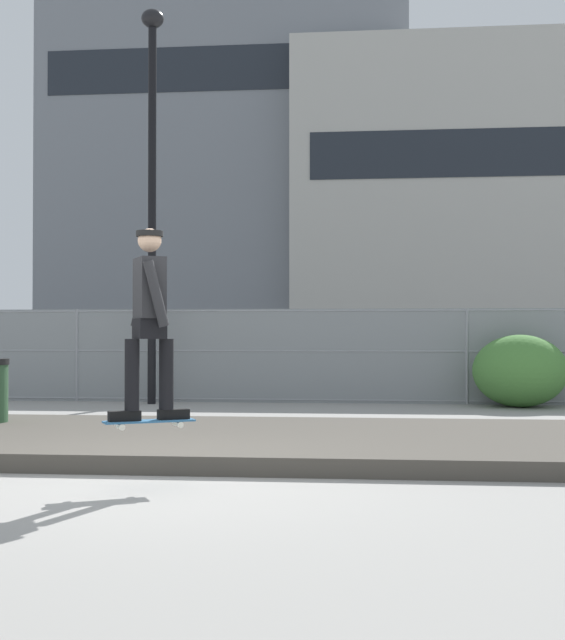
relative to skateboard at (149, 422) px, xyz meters
name	(u,v)px	position (x,y,z in m)	size (l,w,h in m)	color
ground_plane	(149,483)	(-0.06, 0.21, -0.58)	(120.00, 120.00, 0.00)	gray
gravel_berm	(200,440)	(-0.06, 2.61, -0.49)	(10.98, 3.97, 0.19)	#4C473F
skateboard	(149,422)	(0.00, 0.00, 0.00)	(0.80, 0.55, 0.07)	#2D608C
skater	(149,312)	(0.00, 0.00, 0.97)	(0.68, 0.62, 1.70)	black
chain_fence	(268,355)	(-0.06, 9.40, 0.35)	(23.32, 0.06, 1.85)	gray
street_lamp	(152,162)	(-2.25, 8.87, 4.12)	(0.44, 0.44, 7.68)	black
parked_car_near	(28,356)	(-5.86, 11.59, 0.25)	(4.47, 2.08, 1.66)	#B7BABF
library_building	(237,152)	(-6.37, 46.45, 12.31)	(20.97, 14.66, 25.78)	slate
office_block	(532,209)	(11.38, 43.53, 8.02)	(27.21, 12.14, 17.21)	#B2AFA8
shrub_left	(520,371)	(4.72, 8.83, 0.09)	(1.74, 1.42, 1.34)	#477F38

